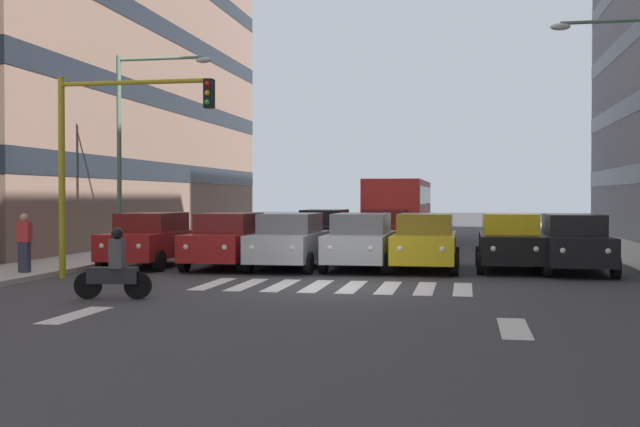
{
  "coord_description": "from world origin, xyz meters",
  "views": [
    {
      "loc": [
        -3.21,
        19.11,
        2.25
      ],
      "look_at": [
        1.13,
        -4.15,
        1.73
      ],
      "focal_mm": 43.85,
      "sensor_mm": 36.0,
      "label": 1
    }
  ],
  "objects_px": {
    "car_0": "(574,243)",
    "pedestrian_waiting": "(24,242)",
    "car_6": "(151,239)",
    "bus_behind_traffic": "(400,204)",
    "car_3": "(361,241)",
    "car_2": "(425,241)",
    "car_5": "(228,240)",
    "motorcycle_with_rider": "(114,270)",
    "car_row2_0": "(324,231)",
    "car_row2_1": "(385,230)",
    "street_lamp_right": "(135,132)",
    "traffic_light_gantry": "(105,142)",
    "car_1": "(510,241)",
    "car_4": "(289,241)"
  },
  "relations": [
    {
      "from": "car_1",
      "to": "pedestrian_waiting",
      "type": "relative_size",
      "value": 2.72
    },
    {
      "from": "bus_behind_traffic",
      "to": "car_6",
      "type": "bearing_deg",
      "value": 65.53
    },
    {
      "from": "car_0",
      "to": "car_row2_1",
      "type": "height_order",
      "value": "same"
    },
    {
      "from": "car_0",
      "to": "traffic_light_gantry",
      "type": "bearing_deg",
      "value": 18.17
    },
    {
      "from": "car_5",
      "to": "car_6",
      "type": "relative_size",
      "value": 1.0
    },
    {
      "from": "car_0",
      "to": "car_1",
      "type": "bearing_deg",
      "value": -13.04
    },
    {
      "from": "car_4",
      "to": "pedestrian_waiting",
      "type": "relative_size",
      "value": 2.72
    },
    {
      "from": "motorcycle_with_rider",
      "to": "car_2",
      "type": "bearing_deg",
      "value": -128.72
    },
    {
      "from": "car_3",
      "to": "pedestrian_waiting",
      "type": "height_order",
      "value": "pedestrian_waiting"
    },
    {
      "from": "traffic_light_gantry",
      "to": "car_1",
      "type": "bearing_deg",
      "value": -157.19
    },
    {
      "from": "car_6",
      "to": "car_1",
      "type": "bearing_deg",
      "value": -175.67
    },
    {
      "from": "car_3",
      "to": "street_lamp_right",
      "type": "bearing_deg",
      "value": -11.9
    },
    {
      "from": "traffic_light_gantry",
      "to": "car_5",
      "type": "bearing_deg",
      "value": -120.97
    },
    {
      "from": "car_3",
      "to": "traffic_light_gantry",
      "type": "height_order",
      "value": "traffic_light_gantry"
    },
    {
      "from": "car_3",
      "to": "car_6",
      "type": "relative_size",
      "value": 1.0
    },
    {
      "from": "car_3",
      "to": "motorcycle_with_rider",
      "type": "xyz_separation_m",
      "value": [
        4.38,
        7.85,
        -0.24
      ]
    },
    {
      "from": "car_1",
      "to": "car_row2_1",
      "type": "height_order",
      "value": "same"
    },
    {
      "from": "bus_behind_traffic",
      "to": "motorcycle_with_rider",
      "type": "xyz_separation_m",
      "value": [
        4.38,
        22.32,
        -1.21
      ]
    },
    {
      "from": "car_0",
      "to": "pedestrian_waiting",
      "type": "relative_size",
      "value": 2.72
    },
    {
      "from": "car_6",
      "to": "pedestrian_waiting",
      "type": "height_order",
      "value": "pedestrian_waiting"
    },
    {
      "from": "street_lamp_right",
      "to": "car_row2_1",
      "type": "bearing_deg",
      "value": -142.72
    },
    {
      "from": "car_3",
      "to": "car_row2_0",
      "type": "bearing_deg",
      "value": -70.42
    },
    {
      "from": "car_5",
      "to": "bus_behind_traffic",
      "type": "bearing_deg",
      "value": -105.78
    },
    {
      "from": "pedestrian_waiting",
      "to": "traffic_light_gantry",
      "type": "bearing_deg",
      "value": -178.0
    },
    {
      "from": "car_2",
      "to": "car_5",
      "type": "bearing_deg",
      "value": 2.82
    },
    {
      "from": "car_2",
      "to": "bus_behind_traffic",
      "type": "relative_size",
      "value": 0.42
    },
    {
      "from": "car_4",
      "to": "bus_behind_traffic",
      "type": "relative_size",
      "value": 0.42
    },
    {
      "from": "car_3",
      "to": "bus_behind_traffic",
      "type": "bearing_deg",
      "value": -90.0
    },
    {
      "from": "car_0",
      "to": "car_3",
      "type": "relative_size",
      "value": 1.0
    },
    {
      "from": "car_4",
      "to": "car_row2_0",
      "type": "xyz_separation_m",
      "value": [
        0.16,
        -6.87,
        0.0
      ]
    },
    {
      "from": "pedestrian_waiting",
      "to": "car_0",
      "type": "bearing_deg",
      "value": -164.23
    },
    {
      "from": "bus_behind_traffic",
      "to": "car_3",
      "type": "bearing_deg",
      "value": 90.0
    },
    {
      "from": "car_6",
      "to": "bus_behind_traffic",
      "type": "xyz_separation_m",
      "value": [
        -6.72,
        -14.77,
        0.97
      ]
    },
    {
      "from": "car_row2_0",
      "to": "car_4",
      "type": "bearing_deg",
      "value": 91.35
    },
    {
      "from": "car_row2_1",
      "to": "traffic_light_gantry",
      "type": "xyz_separation_m",
      "value": [
        6.37,
        11.87,
        2.82
      ]
    },
    {
      "from": "pedestrian_waiting",
      "to": "car_2",
      "type": "bearing_deg",
      "value": -158.73
    },
    {
      "from": "car_4",
      "to": "traffic_light_gantry",
      "type": "height_order",
      "value": "traffic_light_gantry"
    },
    {
      "from": "car_0",
      "to": "car_3",
      "type": "height_order",
      "value": "same"
    },
    {
      "from": "car_1",
      "to": "pedestrian_waiting",
      "type": "bearing_deg",
      "value": 19.4
    },
    {
      "from": "car_2",
      "to": "car_3",
      "type": "height_order",
      "value": "same"
    },
    {
      "from": "car_5",
      "to": "car_row2_0",
      "type": "xyz_separation_m",
      "value": [
        -1.82,
        -6.83,
        0.0
      ]
    },
    {
      "from": "car_4",
      "to": "traffic_light_gantry",
      "type": "bearing_deg",
      "value": 41.42
    },
    {
      "from": "car_4",
      "to": "bus_behind_traffic",
      "type": "bearing_deg",
      "value": -98.41
    },
    {
      "from": "car_2",
      "to": "car_row2_1",
      "type": "distance_m",
      "value": 8.02
    },
    {
      "from": "car_1",
      "to": "car_6",
      "type": "bearing_deg",
      "value": 4.33
    },
    {
      "from": "bus_behind_traffic",
      "to": "car_5",
      "type": "bearing_deg",
      "value": 74.22
    },
    {
      "from": "car_row2_1",
      "to": "traffic_light_gantry",
      "type": "distance_m",
      "value": 13.76
    },
    {
      "from": "car_1",
      "to": "pedestrian_waiting",
      "type": "distance_m",
      "value": 14.09
    },
    {
      "from": "car_2",
      "to": "traffic_light_gantry",
      "type": "relative_size",
      "value": 0.81
    },
    {
      "from": "car_4",
      "to": "car_row2_1",
      "type": "xyz_separation_m",
      "value": [
        -2.11,
        -8.11,
        0.0
      ]
    }
  ]
}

